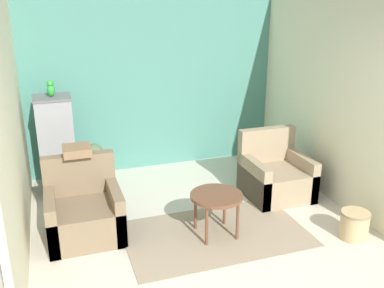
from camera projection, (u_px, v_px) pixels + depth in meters
The scene contains 12 objects.
wall_back_accent at pixel (154, 83), 6.74m from camera, with size 4.08×0.06×2.77m.
wall_left at pixel (11, 127), 4.47m from camera, with size 0.06×3.65×2.77m.
wall_right at pixel (334, 99), 5.70m from camera, with size 0.06×3.65×2.77m.
area_rug at pixel (216, 234), 5.08m from camera, with size 2.13×1.29×0.01m.
coffee_table at pixel (216, 199), 4.93m from camera, with size 0.61×0.61×0.53m.
armchair_left at pixel (84, 213), 4.99m from camera, with size 0.84×0.82×0.91m.
armchair_right at pixel (275, 176), 6.00m from camera, with size 0.84×0.82×0.91m.
birdcage at pixel (57, 145), 6.02m from camera, with size 0.51×0.51×1.39m.
parrot at pixel (51, 89), 5.76m from camera, with size 0.11×0.20×0.23m.
potted_plant at pixel (95, 159), 6.34m from camera, with size 0.30×0.27×0.63m.
wicker_basket at pixel (354, 224), 4.95m from camera, with size 0.34×0.34×0.33m.
throw_pillow at pixel (77, 150), 5.04m from camera, with size 0.32×0.32×0.10m.
Camera 1 is at (-1.59, -2.85, 2.68)m, focal length 40.00 mm.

